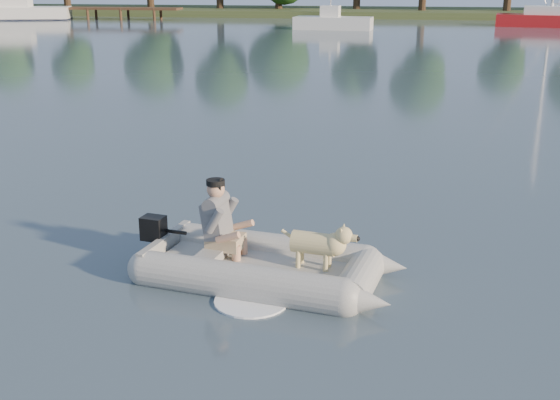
% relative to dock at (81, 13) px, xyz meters
% --- Properties ---
extents(water, '(160.00, 160.00, 0.00)m').
position_rel_dock_xyz_m(water, '(26.00, -52.00, -0.52)').
color(water, '#4F5F6B').
rests_on(water, ground).
extents(shore_bank, '(160.00, 12.00, 0.70)m').
position_rel_dock_xyz_m(shore_bank, '(26.00, 10.00, -0.27)').
color(shore_bank, '#47512D').
rests_on(shore_bank, water).
extents(dock, '(18.00, 2.00, 1.04)m').
position_rel_dock_xyz_m(dock, '(0.00, 0.00, 0.00)').
color(dock, '#4C331E').
rests_on(dock, water).
extents(dinghy, '(5.18, 4.04, 1.39)m').
position_rel_dock_xyz_m(dinghy, '(25.88, -51.60, 0.07)').
color(dinghy, gray).
rests_on(dinghy, water).
extents(man, '(0.82, 0.74, 1.08)m').
position_rel_dock_xyz_m(man, '(25.20, -51.43, 0.26)').
color(man, slate).
rests_on(man, dinghy).
extents(dog, '(0.98, 0.49, 0.62)m').
position_rel_dock_xyz_m(dog, '(26.53, -51.66, -0.00)').
color(dog, tan).
rests_on(dog, dinghy).
extents(outboard_motor, '(0.46, 0.36, 0.79)m').
position_rel_dock_xyz_m(outboard_motor, '(24.24, -51.31, -0.21)').
color(outboard_motor, black).
rests_on(outboard_motor, dinghy).
extents(cabin_cruiser, '(8.87, 5.15, 2.59)m').
position_rel_dock_xyz_m(cabin_cruiser, '(-4.66, -1.63, 0.58)').
color(cabin_cruiser, white).
rests_on(cabin_cruiser, water).
extents(motorboat, '(5.94, 2.72, 2.44)m').
position_rel_dock_xyz_m(motorboat, '(22.94, -8.15, 0.59)').
color(motorboat, white).
rests_on(motorboat, water).
extents(sailboat, '(9.29, 4.14, 12.33)m').
position_rel_dock_xyz_m(sailboat, '(39.42, -2.86, 0.02)').
color(sailboat, '#AC1316').
rests_on(sailboat, water).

